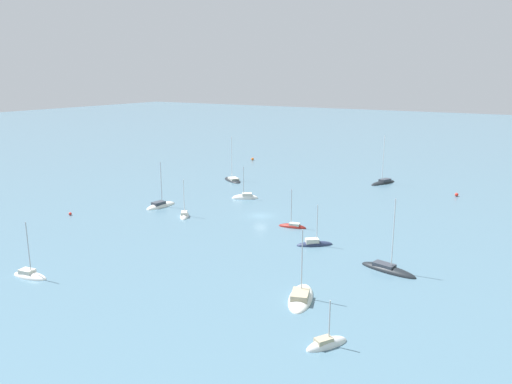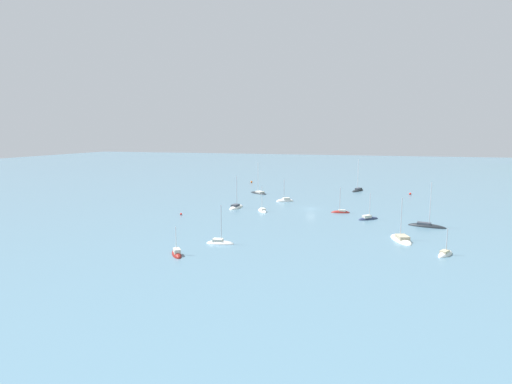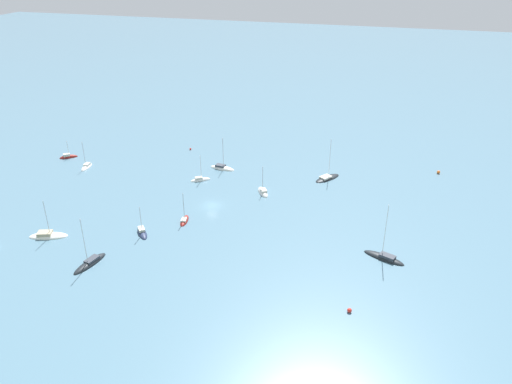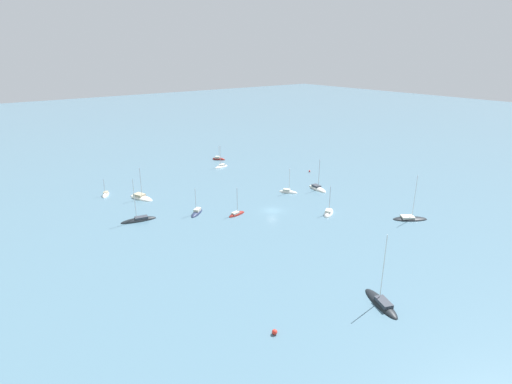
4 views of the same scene
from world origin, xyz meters
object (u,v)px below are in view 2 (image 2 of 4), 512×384
sailboat_10 (285,201)px  sailboat_11 (236,208)px  sailboat_4 (220,243)px  sailboat_9 (177,254)px  mooring_buoy_2 (252,182)px  sailboat_1 (358,191)px  sailboat_7 (445,255)px  sailboat_6 (341,212)px  sailboat_5 (259,193)px  sailboat_8 (368,219)px  mooring_buoy_0 (410,194)px  sailboat_2 (401,240)px  mooring_buoy_1 (181,214)px  sailboat_3 (427,226)px  sailboat_0 (262,211)px

sailboat_10 → sailboat_11: size_ratio=0.80×
sailboat_4 → sailboat_9: 10.44m
mooring_buoy_2 → sailboat_10: bearing=29.7°
sailboat_1 → sailboat_7: sailboat_1 is taller
sailboat_6 → mooring_buoy_2: 72.45m
sailboat_1 → sailboat_6: (45.33, -2.72, -0.03)m
sailboat_5 → sailboat_8: size_ratio=1.60×
sailboat_8 → mooring_buoy_2: 82.52m
sailboat_6 → mooring_buoy_0: 45.68m
sailboat_2 → sailboat_5: bearing=21.8°
sailboat_5 → mooring_buoy_1: 44.99m
sailboat_5 → mooring_buoy_0: (-12.16, 53.44, 0.30)m
sailboat_3 → sailboat_7: sailboat_3 is taller
sailboat_2 → sailboat_4: size_ratio=1.12×
sailboat_2 → sailboat_7: bearing=-158.8°
sailboat_10 → sailboat_0: bearing=50.6°
sailboat_10 → mooring_buoy_2: (-43.86, -25.05, 0.35)m
sailboat_2 → sailboat_9: sailboat_2 is taller
sailboat_6 → sailboat_9: size_ratio=1.27×
mooring_buoy_2 → mooring_buoy_1: bearing=2.1°
sailboat_7 → sailboat_10: 63.02m
mooring_buoy_2 → sailboat_8: bearing=38.7°
sailboat_1 → sailboat_6: sailboat_1 is taller
sailboat_1 → sailboat_8: (52.21, 4.83, 0.00)m
sailboat_7 → sailboat_11: sailboat_11 is taller
sailboat_0 → sailboat_4: (34.56, 0.89, 0.00)m
sailboat_4 → sailboat_2: bearing=12.1°
sailboat_7 → mooring_buoy_2: (-92.05, -65.67, 0.37)m
sailboat_9 → mooring_buoy_0: sailboat_9 is taller
mooring_buoy_1 → sailboat_4: bearing=41.5°
sailboat_1 → sailboat_7: (79.85, 18.92, -0.05)m
sailboat_9 → sailboat_11: sailboat_11 is taller
sailboat_2 → mooring_buoy_0: size_ratio=11.92×
mooring_buoy_2 → mooring_buoy_0: bearing=75.3°
sailboat_3 → sailboat_11: bearing=-178.9°
sailboat_1 → mooring_buoy_0: bearing=96.3°
sailboat_5 → mooring_buoy_0: sailboat_5 is taller
sailboat_5 → sailboat_6: bearing=173.8°
sailboat_8 → sailboat_9: sailboat_8 is taller
sailboat_0 → sailboat_10: 18.47m
sailboat_4 → sailboat_5: sailboat_5 is taller
sailboat_1 → sailboat_5: 38.82m
sailboat_8 → sailboat_5: bearing=99.5°
sailboat_6 → sailboat_1: bearing=-103.6°
sailboat_6 → sailboat_7: bearing=111.9°
sailboat_0 → sailboat_8: 29.12m
sailboat_0 → sailboat_7: sailboat_0 is taller
sailboat_4 → mooring_buoy_0: (-79.59, 41.90, 0.30)m
sailboat_1 → sailboat_6: 45.41m
sailboat_7 → sailboat_10: sailboat_10 is taller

